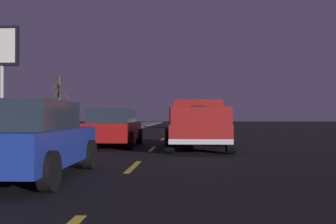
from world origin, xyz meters
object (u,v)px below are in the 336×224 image
object	(u,v)px
sedan_blue	(27,139)
bare_tree_far	(59,101)
sedan_red	(113,127)
sedan_white	(190,121)
pickup_truck	(199,123)
gas_price_sign	(2,55)

from	to	relation	value
sedan_blue	bare_tree_far	size ratio (longest dim) A/B	0.91
sedan_red	sedan_white	xyz separation A→B (m)	(26.73, -3.29, 0.00)
pickup_truck	bare_tree_far	distance (m)	24.57
sedan_white	bare_tree_far	distance (m)	13.58
pickup_truck	sedan_blue	bearing A→B (deg)	154.33
sedan_red	gas_price_sign	size ratio (longest dim) A/B	0.71
pickup_truck	sedan_red	size ratio (longest dim) A/B	1.23
sedan_blue	sedan_white	world-z (taller)	same
sedan_blue	gas_price_sign	bearing A→B (deg)	26.13
pickup_truck	sedan_red	bearing A→B (deg)	71.35
sedan_red	sedan_white	world-z (taller)	same
sedan_red	bare_tree_far	xyz separation A→B (m)	(20.25, 8.51, 1.80)
sedan_red	sedan_blue	distance (m)	8.66
sedan_red	sedan_blue	xyz separation A→B (m)	(-8.66, 0.16, 0.00)
sedan_white	pickup_truck	bearing A→B (deg)	-179.69
sedan_red	sedan_blue	bearing A→B (deg)	178.91
pickup_truck	bare_tree_far	world-z (taller)	bare_tree_far
pickup_truck	sedan_white	xyz separation A→B (m)	(27.89, 0.15, -0.20)
pickup_truck	gas_price_sign	bearing A→B (deg)	57.48
pickup_truck	bare_tree_far	size ratio (longest dim) A/B	1.11
bare_tree_far	pickup_truck	bearing A→B (deg)	-150.83
sedan_red	bare_tree_far	world-z (taller)	bare_tree_far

